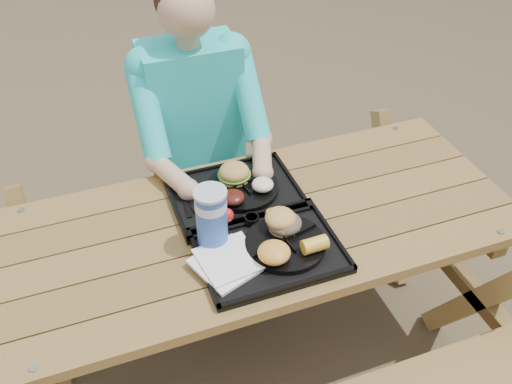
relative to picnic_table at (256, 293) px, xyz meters
name	(u,v)px	position (x,y,z in m)	size (l,w,h in m)	color
ground	(256,351)	(0.00, 0.00, -0.38)	(60.00, 60.00, 0.00)	#999999
picnic_table	(256,293)	(0.00, 0.00, 0.00)	(1.80, 1.49, 0.75)	#999999
tray_near	(269,251)	(-0.01, -0.16, 0.39)	(0.45, 0.35, 0.02)	black
tray_far	(235,196)	(-0.03, 0.14, 0.39)	(0.45, 0.35, 0.02)	black
plate_near	(285,243)	(0.04, -0.16, 0.41)	(0.26, 0.26, 0.02)	black
plate_far	(242,188)	(0.00, 0.15, 0.41)	(0.26, 0.26, 0.02)	black
napkin_stack	(227,263)	(-0.16, -0.18, 0.41)	(0.18, 0.18, 0.02)	white
soda_cup	(212,219)	(-0.17, -0.06, 0.49)	(0.10, 0.10, 0.20)	#1742B2
condiment_bbq	(252,220)	(-0.02, -0.02, 0.41)	(0.05, 0.05, 0.03)	#330C05
condiment_mustard	(273,216)	(0.05, -0.03, 0.41)	(0.05, 0.05, 0.03)	#C39215
sandwich	(285,216)	(0.06, -0.10, 0.47)	(0.11, 0.11, 0.11)	gold
mac_cheese	(274,252)	(-0.02, -0.22, 0.44)	(0.10, 0.10, 0.05)	#F9AC41
corn_cob	(315,245)	(0.11, -0.23, 0.44)	(0.08, 0.08, 0.05)	yellow
cutlery_far	(191,202)	(-0.19, 0.15, 0.40)	(0.02, 0.14, 0.01)	black
burger	(234,169)	(-0.01, 0.20, 0.46)	(0.11, 0.11, 0.10)	#C89346
baked_beans	(233,197)	(-0.05, 0.08, 0.43)	(0.08, 0.08, 0.04)	#48160E
potato_salad	(263,185)	(0.06, 0.11, 0.44)	(0.08, 0.08, 0.04)	white
diner	(197,152)	(-0.04, 0.61, 0.27)	(0.48, 0.84, 1.28)	#1A9BB8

